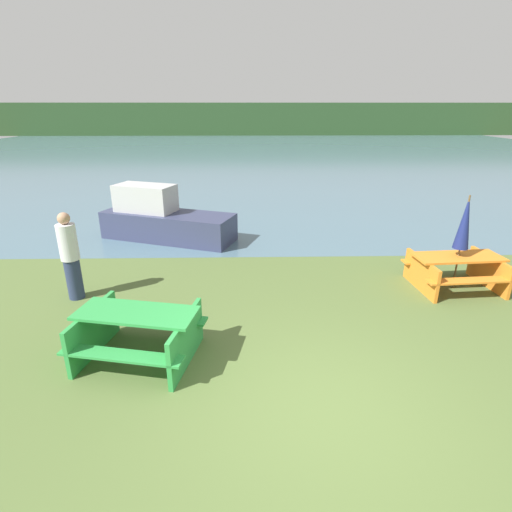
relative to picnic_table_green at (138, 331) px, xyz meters
name	(u,v)px	position (x,y,z in m)	size (l,w,h in m)	color
ground_plane	(324,414)	(2.63, -1.29, -0.47)	(60.00, 60.00, 0.00)	#516633
water	(258,152)	(2.63, 29.33, -0.48)	(60.00, 50.00, 0.00)	slate
far_treeline	(254,119)	(2.63, 49.33, 1.53)	(80.00, 1.60, 4.00)	#284723
picnic_table_green	(138,331)	(0.00, 0.00, 0.00)	(2.03, 1.71, 0.80)	green
picnic_table_orange	(456,268)	(6.08, 2.41, -0.03)	(1.90, 1.51, 0.72)	orange
umbrella_navy	(465,223)	(6.08, 2.41, 0.97)	(0.31, 0.31, 2.01)	brown
boat	(163,220)	(-0.76, 5.94, 0.10)	(4.02, 2.47, 1.55)	#333856
person	(70,257)	(-1.81, 2.10, 0.42)	(0.36, 0.36, 1.78)	#283351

